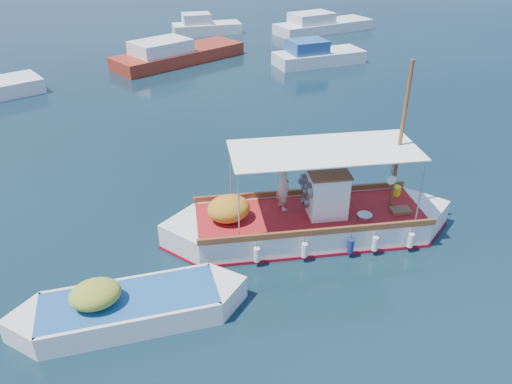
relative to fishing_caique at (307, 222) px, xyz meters
name	(u,v)px	position (x,y,z in m)	size (l,w,h in m)	color
ground	(301,232)	(-0.07, 0.23, -0.50)	(160.00, 160.00, 0.00)	black
fishing_caique	(307,222)	(0.00, 0.00, 0.00)	(8.92, 4.04, 5.61)	white
dinghy	(128,309)	(-5.79, -1.52, -0.19)	(5.94, 2.20, 1.46)	white
bg_boat_n	(175,55)	(1.34, 21.05, 0.00)	(9.32, 5.65, 1.80)	maroon
bg_boat_ne	(316,56)	(9.71, 17.14, 0.00)	(5.87, 2.34, 1.80)	silver
bg_boat_e	(321,26)	(14.68, 25.44, 0.00)	(8.54, 3.56, 1.80)	silver
bg_boat_far_n	(205,27)	(5.73, 28.53, 0.00)	(5.61, 2.69, 1.80)	silver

